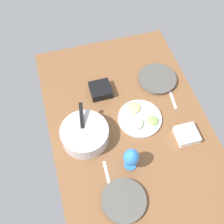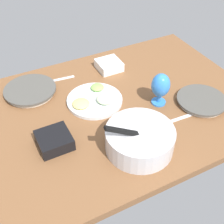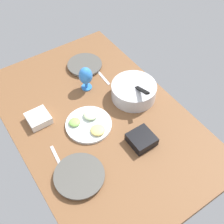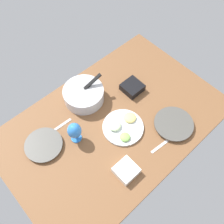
{
  "view_description": "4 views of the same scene",
  "coord_description": "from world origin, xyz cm",
  "px_view_note": "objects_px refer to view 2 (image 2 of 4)",
  "views": [
    {
      "loc": [
        -88.73,
        36.78,
        163.97
      ],
      "look_at": [
        7.72,
        9.69,
        7.96
      ],
      "focal_mm": 46.03,
      "sensor_mm": 36.0,
      "label": 1
    },
    {
      "loc": [
        48.84,
        103.25,
        99.49
      ],
      "look_at": [
        1.93,
        11.46,
        7.96
      ],
      "focal_mm": 47.53,
      "sensor_mm": 36.0,
      "label": 2
    },
    {
      "loc": [
        100.61,
        -56.73,
        143.51
      ],
      "look_at": [
        6.9,
        6.51,
        7.96
      ],
      "focal_mm": 45.85,
      "sensor_mm": 36.0,
      "label": 3
    },
    {
      "loc": [
        -60.37,
        -64.85,
        159.68
      ],
      "look_at": [
        2.13,
        3.43,
        7.96
      ],
      "focal_mm": 40.66,
      "sensor_mm": 36.0,
      "label": 4
    }
  ],
  "objects_px": {
    "dinner_plate_right": "(30,91)",
    "square_bowl_black": "(54,140)",
    "fruit_platter": "(95,100)",
    "dinner_plate_left": "(202,101)",
    "mixing_bowl": "(140,139)",
    "square_bowl_white": "(109,65)",
    "hurricane_glass_blue": "(161,86)"
  },
  "relations": [
    {
      "from": "square_bowl_black",
      "to": "hurricane_glass_blue",
      "type": "bearing_deg",
      "value": -176.47
    },
    {
      "from": "square_bowl_white",
      "to": "square_bowl_black",
      "type": "height_order",
      "value": "square_bowl_black"
    },
    {
      "from": "dinner_plate_right",
      "to": "fruit_platter",
      "type": "relative_size",
      "value": 0.96
    },
    {
      "from": "hurricane_glass_blue",
      "to": "square_bowl_white",
      "type": "xyz_separation_m",
      "value": [
        0.09,
        -0.4,
        -0.08
      ]
    },
    {
      "from": "mixing_bowl",
      "to": "square_bowl_white",
      "type": "distance_m",
      "value": 0.65
    },
    {
      "from": "fruit_platter",
      "to": "square_bowl_black",
      "type": "xyz_separation_m",
      "value": [
        0.29,
        0.19,
        0.02
      ]
    },
    {
      "from": "dinner_plate_right",
      "to": "square_bowl_white",
      "type": "relative_size",
      "value": 2.05
    },
    {
      "from": "dinner_plate_left",
      "to": "square_bowl_white",
      "type": "distance_m",
      "value": 0.58
    },
    {
      "from": "dinner_plate_left",
      "to": "mixing_bowl",
      "type": "height_order",
      "value": "mixing_bowl"
    },
    {
      "from": "dinner_plate_right",
      "to": "hurricane_glass_blue",
      "type": "xyz_separation_m",
      "value": [
        -0.57,
        0.39,
        0.09
      ]
    },
    {
      "from": "dinner_plate_right",
      "to": "square_bowl_black",
      "type": "relative_size",
      "value": 1.93
    },
    {
      "from": "mixing_bowl",
      "to": "fruit_platter",
      "type": "bearing_deg",
      "value": -83.74
    },
    {
      "from": "square_bowl_black",
      "to": "dinner_plate_right",
      "type": "bearing_deg",
      "value": -90.71
    },
    {
      "from": "square_bowl_white",
      "to": "square_bowl_black",
      "type": "xyz_separation_m",
      "value": [
        0.49,
        0.44,
        0.0
      ]
    },
    {
      "from": "fruit_platter",
      "to": "hurricane_glass_blue",
      "type": "height_order",
      "value": "hurricane_glass_blue"
    },
    {
      "from": "dinner_plate_left",
      "to": "square_bowl_white",
      "type": "height_order",
      "value": "square_bowl_white"
    },
    {
      "from": "hurricane_glass_blue",
      "to": "square_bowl_white",
      "type": "height_order",
      "value": "hurricane_glass_blue"
    },
    {
      "from": "mixing_bowl",
      "to": "square_bowl_white",
      "type": "bearing_deg",
      "value": -104.73
    },
    {
      "from": "mixing_bowl",
      "to": "square_bowl_black",
      "type": "relative_size",
      "value": 2.16
    },
    {
      "from": "fruit_platter",
      "to": "hurricane_glass_blue",
      "type": "distance_m",
      "value": 0.35
    },
    {
      "from": "dinner_plate_left",
      "to": "hurricane_glass_blue",
      "type": "bearing_deg",
      "value": -27.29
    },
    {
      "from": "dinner_plate_right",
      "to": "mixing_bowl",
      "type": "height_order",
      "value": "mixing_bowl"
    },
    {
      "from": "mixing_bowl",
      "to": "square_bowl_white",
      "type": "xyz_separation_m",
      "value": [
        -0.16,
        -0.63,
        -0.03
      ]
    },
    {
      "from": "dinner_plate_left",
      "to": "square_bowl_white",
      "type": "relative_size",
      "value": 1.9
    },
    {
      "from": "dinner_plate_right",
      "to": "square_bowl_black",
      "type": "height_order",
      "value": "square_bowl_black"
    },
    {
      "from": "dinner_plate_left",
      "to": "dinner_plate_right",
      "type": "xyz_separation_m",
      "value": [
        0.77,
        -0.49,
        0.0
      ]
    },
    {
      "from": "fruit_platter",
      "to": "square_bowl_black",
      "type": "height_order",
      "value": "square_bowl_black"
    },
    {
      "from": "fruit_platter",
      "to": "square_bowl_black",
      "type": "distance_m",
      "value": 0.35
    },
    {
      "from": "dinner_plate_right",
      "to": "square_bowl_black",
      "type": "xyz_separation_m",
      "value": [
        0.01,
        0.42,
        0.02
      ]
    },
    {
      "from": "fruit_platter",
      "to": "square_bowl_white",
      "type": "height_order",
      "value": "square_bowl_white"
    },
    {
      "from": "dinner_plate_right",
      "to": "fruit_platter",
      "type": "bearing_deg",
      "value": 140.71
    },
    {
      "from": "dinner_plate_right",
      "to": "hurricane_glass_blue",
      "type": "relative_size",
      "value": 1.58
    }
  ]
}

